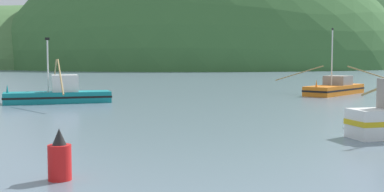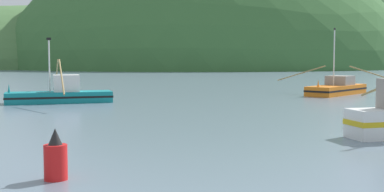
% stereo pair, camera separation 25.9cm
% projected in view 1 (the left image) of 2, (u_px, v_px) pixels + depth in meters
% --- Properties ---
extents(hill_mid_right, '(149.04, 119.23, 88.92)m').
position_uv_depth(hill_mid_right, '(206.00, 68.00, 191.66)').
color(hill_mid_right, '#386633').
rests_on(hill_mid_right, ground).
extents(hill_far_center, '(196.12, 156.89, 84.01)m').
position_uv_depth(hill_far_center, '(317.00, 65.00, 254.59)').
color(hill_far_center, '#2D562D').
rests_on(hill_far_center, ground).
extents(hill_mid_left, '(155.04, 124.04, 49.27)m').
position_uv_depth(hill_mid_left, '(41.00, 67.00, 212.10)').
color(hill_mid_left, '#47703D').
rests_on(hill_mid_left, ground).
extents(fishing_boat_teal, '(8.72, 15.40, 5.30)m').
position_uv_depth(fishing_boat_teal, '(59.00, 94.00, 41.49)').
color(fishing_boat_teal, '#147F84').
rests_on(fishing_boat_teal, ground).
extents(fishing_boat_orange, '(8.77, 10.52, 6.59)m').
position_uv_depth(fishing_boat_orange, '(335.00, 88.00, 51.00)').
color(fishing_boat_orange, orange).
rests_on(fishing_boat_orange, ground).
extents(channel_buoy, '(0.70, 0.70, 1.57)m').
position_uv_depth(channel_buoy, '(60.00, 159.00, 15.25)').
color(channel_buoy, red).
rests_on(channel_buoy, ground).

